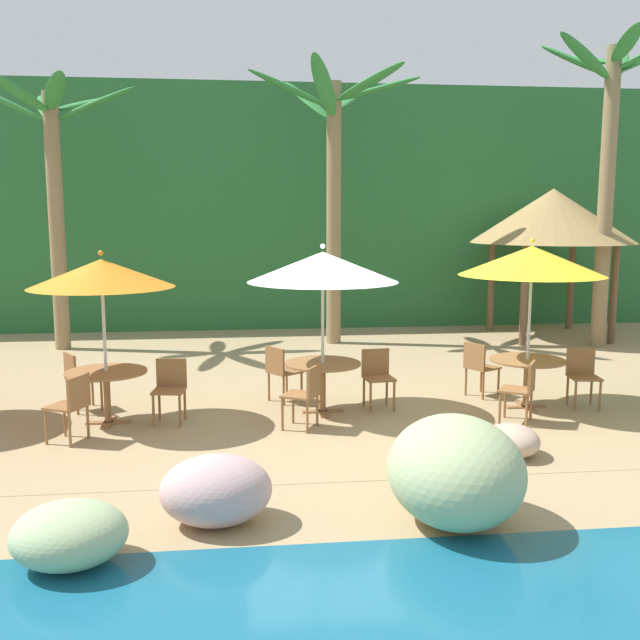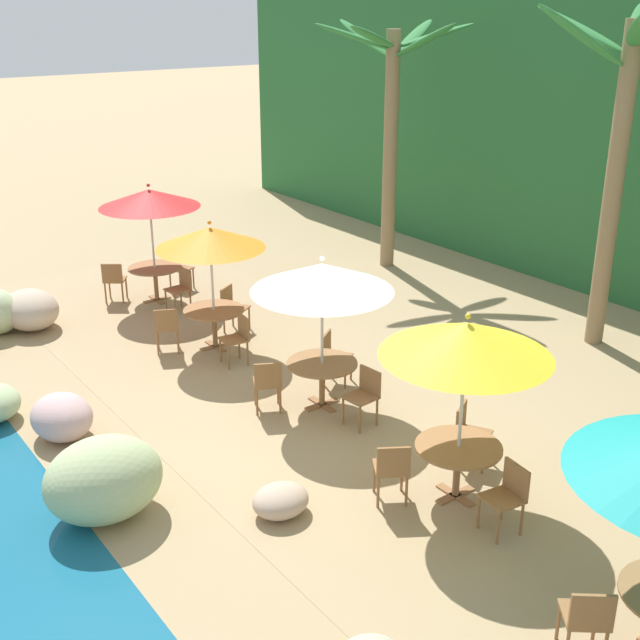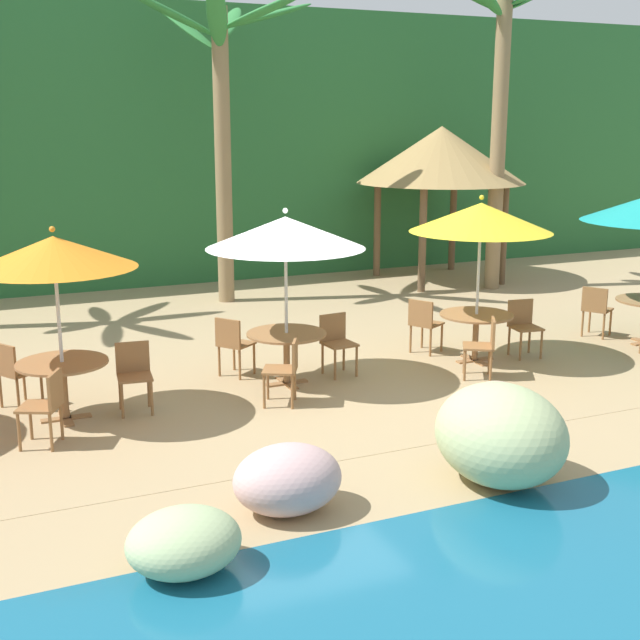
{
  "view_description": "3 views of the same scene",
  "coord_description": "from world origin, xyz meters",
  "px_view_note": "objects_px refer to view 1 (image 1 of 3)",
  "views": [
    {
      "loc": [
        -1.3,
        -9.84,
        2.86
      ],
      "look_at": [
        -0.15,
        0.19,
        1.35
      ],
      "focal_mm": 40.0,
      "sensor_mm": 36.0,
      "label": 1
    },
    {
      "loc": [
        9.11,
        -6.62,
        5.97
      ],
      "look_at": [
        -0.52,
        0.39,
        1.26
      ],
      "focal_mm": 45.91,
      "sensor_mm": 36.0,
      "label": 2
    },
    {
      "loc": [
        -4.2,
        -10.25,
        3.6
      ],
      "look_at": [
        0.33,
        0.02,
        0.9
      ],
      "focal_mm": 47.17,
      "sensor_mm": 36.0,
      "label": 3
    }
  ],
  "objects_px": {
    "dining_table_white": "(323,371)",
    "palm_tree_nearest": "(54,168)",
    "chair_orange_seaward": "(170,386)",
    "chair_yellow_seaward": "(582,373)",
    "umbrella_white": "(323,267)",
    "chair_white_inland": "(280,369)",
    "chair_orange_inland": "(78,377)",
    "chair_yellow_left": "(523,387)",
    "chair_white_left": "(306,392)",
    "palm_tree_second": "(335,159)",
    "dining_table_yellow": "(527,367)",
    "chair_white_seaward": "(377,374)",
    "umbrella_yellow": "(532,261)",
    "chair_yellow_inland": "(479,365)",
    "dining_table_orange": "(106,380)",
    "umbrella_orange": "(102,274)",
    "chair_orange_left": "(72,403)",
    "palm_tree_third": "(609,141)",
    "palapa_hut": "(553,217)"
  },
  "relations": [
    {
      "from": "dining_table_white",
      "to": "palm_tree_nearest",
      "type": "bearing_deg",
      "value": 131.73
    },
    {
      "from": "chair_orange_seaward",
      "to": "chair_yellow_seaward",
      "type": "bearing_deg",
      "value": 1.02
    },
    {
      "from": "umbrella_white",
      "to": "chair_white_inland",
      "type": "relative_size",
      "value": 2.81
    },
    {
      "from": "chair_orange_inland",
      "to": "chair_yellow_left",
      "type": "distance_m",
      "value": 6.33
    },
    {
      "from": "chair_white_left",
      "to": "palm_tree_second",
      "type": "distance_m",
      "value": 7.4
    },
    {
      "from": "chair_orange_seaward",
      "to": "dining_table_yellow",
      "type": "distance_m",
      "value": 5.18
    },
    {
      "from": "chair_white_seaward",
      "to": "palm_tree_nearest",
      "type": "relative_size",
      "value": 0.16
    },
    {
      "from": "palm_tree_second",
      "to": "chair_white_seaward",
      "type": "bearing_deg",
      "value": -90.92
    },
    {
      "from": "umbrella_white",
      "to": "chair_white_inland",
      "type": "xyz_separation_m",
      "value": [
        -0.57,
        0.63,
        -1.6
      ]
    },
    {
      "from": "chair_white_left",
      "to": "dining_table_yellow",
      "type": "distance_m",
      "value": 3.42
    },
    {
      "from": "chair_orange_inland",
      "to": "umbrella_yellow",
      "type": "relative_size",
      "value": 0.35
    },
    {
      "from": "chair_yellow_inland",
      "to": "dining_table_orange",
      "type": "bearing_deg",
      "value": -171.62
    },
    {
      "from": "umbrella_orange",
      "to": "chair_orange_left",
      "type": "relative_size",
      "value": 2.74
    },
    {
      "from": "chair_white_seaward",
      "to": "chair_yellow_left",
      "type": "height_order",
      "value": "same"
    },
    {
      "from": "palm_tree_nearest",
      "to": "chair_yellow_seaward",
      "type": "bearing_deg",
      "value": -32.65
    },
    {
      "from": "palm_tree_second",
      "to": "chair_orange_seaward",
      "type": "bearing_deg",
      "value": -117.84
    },
    {
      "from": "umbrella_yellow",
      "to": "dining_table_yellow",
      "type": "relative_size",
      "value": 2.29
    },
    {
      "from": "chair_orange_inland",
      "to": "palm_tree_third",
      "type": "bearing_deg",
      "value": 22.06
    },
    {
      "from": "umbrella_orange",
      "to": "chair_yellow_inland",
      "type": "bearing_deg",
      "value": 8.38
    },
    {
      "from": "chair_orange_left",
      "to": "chair_yellow_seaward",
      "type": "distance_m",
      "value": 7.23
    },
    {
      "from": "umbrella_white",
      "to": "chair_yellow_seaward",
      "type": "distance_m",
      "value": 4.21
    },
    {
      "from": "chair_orange_left",
      "to": "umbrella_white",
      "type": "bearing_deg",
      "value": 17.34
    },
    {
      "from": "chair_orange_seaward",
      "to": "dining_table_white",
      "type": "bearing_deg",
      "value": 6.02
    },
    {
      "from": "dining_table_orange",
      "to": "chair_orange_inland",
      "type": "height_order",
      "value": "chair_orange_inland"
    },
    {
      "from": "chair_orange_left",
      "to": "umbrella_yellow",
      "type": "distance_m",
      "value": 6.6
    },
    {
      "from": "dining_table_orange",
      "to": "dining_table_white",
      "type": "distance_m",
      "value": 3.01
    },
    {
      "from": "umbrella_orange",
      "to": "chair_orange_left",
      "type": "bearing_deg",
      "value": -109.26
    },
    {
      "from": "chair_white_left",
      "to": "palm_tree_second",
      "type": "relative_size",
      "value": 0.15
    },
    {
      "from": "chair_orange_left",
      "to": "palm_tree_nearest",
      "type": "distance_m",
      "value": 7.53
    },
    {
      "from": "chair_orange_left",
      "to": "chair_white_inland",
      "type": "relative_size",
      "value": 1.0
    },
    {
      "from": "chair_orange_seaward",
      "to": "umbrella_orange",
      "type": "bearing_deg",
      "value": 179.48
    },
    {
      "from": "chair_white_seaward",
      "to": "palm_tree_third",
      "type": "distance_m",
      "value": 8.21
    },
    {
      "from": "dining_table_yellow",
      "to": "chair_yellow_left",
      "type": "xyz_separation_m",
      "value": [
        -0.37,
        -0.77,
        -0.1
      ]
    },
    {
      "from": "dining_table_orange",
      "to": "palm_tree_third",
      "type": "distance_m",
      "value": 11.36
    },
    {
      "from": "chair_orange_inland",
      "to": "chair_yellow_seaward",
      "type": "distance_m",
      "value": 7.44
    },
    {
      "from": "chair_orange_inland",
      "to": "dining_table_yellow",
      "type": "height_order",
      "value": "chair_orange_inland"
    },
    {
      "from": "dining_table_white",
      "to": "chair_white_inland",
      "type": "xyz_separation_m",
      "value": [
        -0.57,
        0.63,
        -0.1
      ]
    },
    {
      "from": "dining_table_yellow",
      "to": "palm_tree_nearest",
      "type": "height_order",
      "value": "palm_tree_nearest"
    },
    {
      "from": "chair_orange_seaward",
      "to": "chair_white_inland",
      "type": "height_order",
      "value": "same"
    },
    {
      "from": "chair_white_seaward",
      "to": "dining_table_yellow",
      "type": "xyz_separation_m",
      "value": [
        2.2,
        -0.27,
        0.1
      ]
    },
    {
      "from": "dining_table_white",
      "to": "palapa_hut",
      "type": "relative_size",
      "value": 0.29
    },
    {
      "from": "chair_white_inland",
      "to": "chair_yellow_inland",
      "type": "distance_m",
      "value": 3.11
    },
    {
      "from": "chair_orange_left",
      "to": "palm_tree_third",
      "type": "distance_m",
      "value": 11.99
    },
    {
      "from": "umbrella_yellow",
      "to": "palm_tree_second",
      "type": "distance_m",
      "value": 6.34
    },
    {
      "from": "chair_yellow_left",
      "to": "palapa_hut",
      "type": "bearing_deg",
      "value": 63.43
    },
    {
      "from": "umbrella_white",
      "to": "palm_tree_third",
      "type": "height_order",
      "value": "palm_tree_third"
    },
    {
      "from": "chair_white_seaward",
      "to": "palm_tree_third",
      "type": "bearing_deg",
      "value": 37.29
    },
    {
      "from": "chair_white_seaward",
      "to": "chair_orange_left",
      "type": "bearing_deg",
      "value": -163.78
    },
    {
      "from": "chair_white_inland",
      "to": "chair_yellow_seaward",
      "type": "distance_m",
      "value": 4.52
    },
    {
      "from": "dining_table_yellow",
      "to": "palm_tree_second",
      "type": "distance_m",
      "value": 6.97
    }
  ]
}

